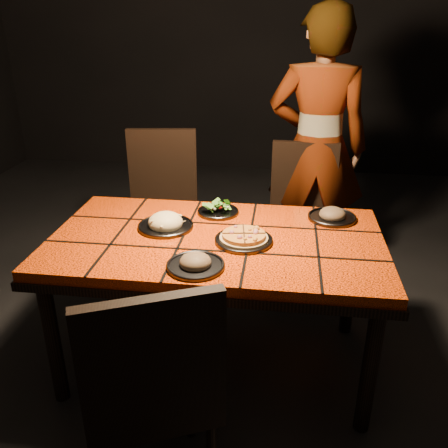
# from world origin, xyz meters

# --- Properties ---
(room_shell) EXTENTS (6.04, 7.04, 3.08)m
(room_shell) POSITION_xyz_m (0.00, 0.00, 1.50)
(room_shell) COLOR black
(room_shell) RESTS_ON ground
(dining_table) EXTENTS (1.62, 0.92, 0.75)m
(dining_table) POSITION_xyz_m (0.00, 0.00, 0.67)
(dining_table) COLOR #FF4708
(dining_table) RESTS_ON ground
(chair_near) EXTENTS (0.59, 0.59, 1.00)m
(chair_near) POSITION_xyz_m (-0.10, -0.84, 0.57)
(chair_near) COLOR black
(chair_near) RESTS_ON ground
(chair_far_left) EXTENTS (0.52, 0.52, 1.03)m
(chair_far_left) POSITION_xyz_m (-0.50, 0.88, 0.59)
(chair_far_left) COLOR black
(chair_far_left) RESTS_ON ground
(chair_far_right) EXTENTS (0.46, 0.46, 0.97)m
(chair_far_right) POSITION_xyz_m (0.44, 0.93, 0.56)
(chair_far_right) COLOR black
(chair_far_right) RESTS_ON ground
(diner) EXTENTS (0.69, 0.47, 1.82)m
(diner) POSITION_xyz_m (0.52, 1.11, 0.91)
(diner) COLOR brown
(diner) RESTS_ON ground
(plate_pizza) EXTENTS (0.28, 0.28, 0.04)m
(plate_pizza) POSITION_xyz_m (0.14, -0.04, 0.77)
(plate_pizza) COLOR #39393E
(plate_pizza) RESTS_ON dining_table
(plate_pasta) EXTENTS (0.28, 0.28, 0.09)m
(plate_pasta) POSITION_xyz_m (-0.27, 0.07, 0.77)
(plate_pasta) COLOR #39393E
(plate_pasta) RESTS_ON dining_table
(plate_salad) EXTENTS (0.22, 0.22, 0.07)m
(plate_salad) POSITION_xyz_m (-0.03, 0.29, 0.78)
(plate_salad) COLOR #39393E
(plate_salad) RESTS_ON dining_table
(plate_mushroom_a) EXTENTS (0.25, 0.25, 0.08)m
(plate_mushroom_a) POSITION_xyz_m (-0.04, -0.31, 0.77)
(plate_mushroom_a) COLOR #39393E
(plate_mushroom_a) RESTS_ON dining_table
(plate_mushroom_b) EXTENTS (0.25, 0.25, 0.08)m
(plate_mushroom_b) POSITION_xyz_m (0.57, 0.29, 0.77)
(plate_mushroom_b) COLOR #39393E
(plate_mushroom_b) RESTS_ON dining_table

